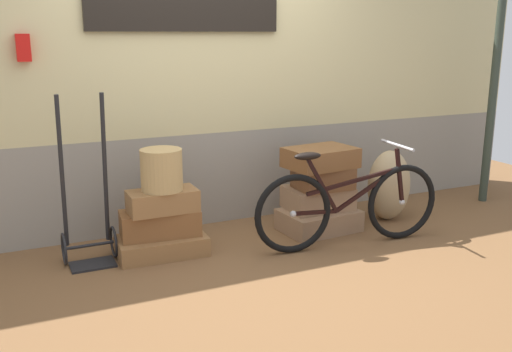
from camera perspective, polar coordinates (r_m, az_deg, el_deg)
name	(u,v)px	position (r m, az deg, el deg)	size (l,w,h in m)	color
ground	(243,254)	(4.60, -1.27, -7.81)	(8.86, 5.20, 0.06)	brown
station_building	(205,80)	(5.08, -5.11, 9.53)	(6.86, 0.74, 2.57)	gray
suitcase_0	(162,246)	(4.55, -9.38, -6.86)	(0.68, 0.38, 0.15)	olive
suitcase_1	(160,223)	(4.52, -9.54, -4.66)	(0.60, 0.28, 0.20)	brown
suitcase_2	(163,201)	(4.44, -9.29, -2.48)	(0.52, 0.27, 0.17)	olive
suitcase_3	(319,220)	(5.06, 6.27, -4.38)	(0.64, 0.46, 0.18)	#937051
suitcase_4	(318,198)	(5.05, 6.19, -2.17)	(0.55, 0.40, 0.20)	#937051
suitcase_5	(323,178)	(4.97, 6.70, -0.18)	(0.47, 0.34, 0.19)	brown
suitcase_6	(320,158)	(4.92, 6.45, 1.84)	(0.57, 0.41, 0.17)	brown
wicker_basket	(162,170)	(4.38, -9.40, 0.61)	(0.32, 0.32, 0.32)	tan
luggage_trolley	(88,221)	(4.45, -16.43, -4.28)	(0.39, 0.34, 1.28)	black
burlap_sack	(389,185)	(5.39, 13.11, -0.90)	(0.41, 0.34, 0.65)	tan
bicycle	(349,205)	(4.66, 9.24, -2.88)	(1.62, 0.46, 0.82)	black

